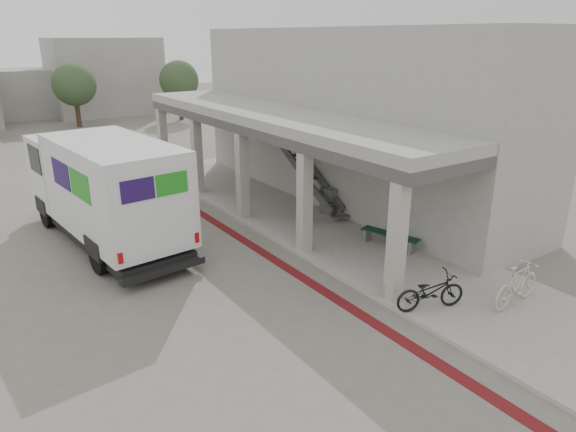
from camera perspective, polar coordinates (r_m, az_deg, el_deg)
ground at (r=15.36m, az=-3.51°, el=-6.50°), size 120.00×120.00×0.00m
bike_lane_stripe at (r=17.40m, az=-4.06°, el=-3.28°), size 0.35×40.00×0.01m
sidewalk at (r=17.52m, az=7.80°, el=-3.05°), size 4.40×28.00×0.12m
transit_building at (r=21.71m, az=5.88°, el=10.59°), size 7.60×17.00×7.00m
tree_mid at (r=43.02m, az=-22.67°, el=13.32°), size 3.20×3.20×4.80m
tree_right at (r=44.45m, az=-12.01°, el=14.51°), size 3.20×3.20×4.80m
fedex_truck at (r=18.14m, az=-19.82°, el=2.99°), size 3.43×8.70×3.62m
bench at (r=17.15m, az=11.24°, el=-2.34°), size 0.96×2.04×0.47m
bollard_near at (r=14.00m, az=11.10°, el=-7.65°), size 0.40×0.40×0.60m
bollard_far at (r=18.98m, az=1.66°, el=0.18°), size 0.44×0.44×0.66m
utility_cabinet at (r=19.97m, az=4.61°, el=1.67°), size 0.57×0.69×1.03m
bicycle_black at (r=13.56m, az=15.55°, el=-8.08°), size 1.96×1.21×0.97m
bicycle_cream at (r=14.49m, az=24.11°, el=-6.93°), size 1.93×0.64×1.15m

